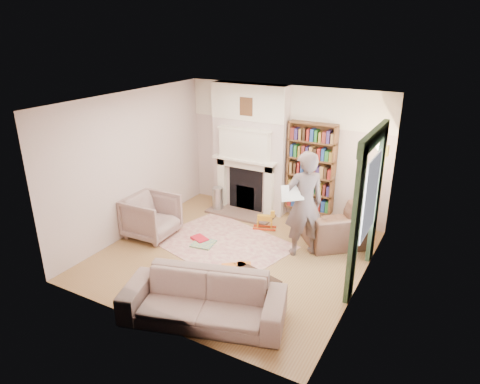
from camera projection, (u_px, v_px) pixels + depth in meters
The scene contains 25 objects.
floor at pixel (233, 255), 7.83m from camera, with size 4.50×4.50×0.00m, color brown.
ceiling at pixel (232, 101), 6.81m from camera, with size 4.50×4.50×0.00m, color white.
wall_back at pixel (285, 151), 9.16m from camera, with size 4.50×4.50×0.00m, color beige.
wall_front at pixel (146, 236), 5.49m from camera, with size 4.50×4.50×0.00m, color beige.
wall_left at pixel (133, 164), 8.33m from camera, with size 4.50×4.50×0.00m, color beige.
wall_right at pixel (365, 208), 6.31m from camera, with size 4.50×4.50×0.00m, color beige.
fireplace at pixel (250, 150), 9.33m from camera, with size 1.70×0.58×2.80m.
bookcase at pixel (311, 168), 8.84m from camera, with size 1.00×0.24×1.85m, color brown.
window at pixel (371, 196), 6.63m from camera, with size 0.02×0.90×1.30m, color silver.
curtain_left at pixel (355, 228), 6.16m from camera, with size 0.07×0.32×2.40m, color #2D462F.
curtain_right at pixel (377, 196), 7.30m from camera, with size 0.07×0.32×2.40m, color #2D462F.
pelmet at pixel (375, 137), 6.31m from camera, with size 0.09×1.70×0.24m, color #2D462F.
wall_sconce at pixel (376, 150), 7.45m from camera, with size 0.20×0.24×0.24m, color gold, non-canonical shape.
rug at pixel (222, 243), 8.23m from camera, with size 2.39×1.84×0.01m, color beige.
armchair_reading at pixel (336, 228), 8.05m from camera, with size 1.10×0.96×0.72m, color #473026.
armchair_left at pixel (152, 216), 8.40m from camera, with size 0.89×0.92×0.83m, color #AA9D8D.
sofa at pixel (203, 299), 6.00m from camera, with size 2.28×0.89×0.67m, color gray.
man_reading at pixel (304, 204), 7.54m from camera, with size 0.71×0.47×1.95m, color #594A47.
newspaper at pixel (292, 193), 7.35m from camera, with size 0.40×0.02×0.28m, color white.
coffee_table at pixel (254, 291), 6.38m from camera, with size 0.70×0.45×0.45m, color #351F12, non-canonical shape.
paraffin_heater at pixel (218, 199), 9.62m from camera, with size 0.24×0.24×0.55m, color #A6AAAE.
rocking_horse at pixel (265, 220), 8.74m from camera, with size 0.47×0.19×0.41m, color #C38B20, non-canonical shape.
board_game at pixel (203, 244), 8.17m from camera, with size 0.40×0.40×0.03m, color #D2D94C.
game_box_lid at pixel (200, 239), 8.33m from camera, with size 0.34×0.22×0.06m, color red.
comic_annuals at pixel (238, 265), 7.45m from camera, with size 0.51×0.45×0.02m.
Camera 1 is at (3.42, -5.96, 3.93)m, focal length 32.00 mm.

